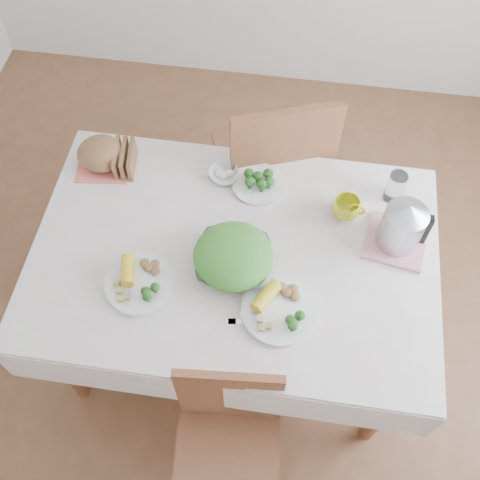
# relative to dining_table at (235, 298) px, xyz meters

# --- Properties ---
(floor) EXTENTS (3.60, 3.60, 0.00)m
(floor) POSITION_rel_dining_table_xyz_m (0.00, 0.00, -0.38)
(floor) COLOR brown
(floor) RESTS_ON ground
(dining_table) EXTENTS (1.40, 0.90, 0.75)m
(dining_table) POSITION_rel_dining_table_xyz_m (0.00, 0.00, 0.00)
(dining_table) COLOR brown
(dining_table) RESTS_ON floor
(tablecloth) EXTENTS (1.50, 1.00, 0.01)m
(tablecloth) POSITION_rel_dining_table_xyz_m (0.00, 0.00, 0.38)
(tablecloth) COLOR silver
(tablecloth) RESTS_ON dining_table
(chair_near) EXTENTS (0.41, 0.41, 0.84)m
(chair_near) POSITION_rel_dining_table_xyz_m (0.07, -0.66, 0.09)
(chair_near) COLOR brown
(chair_near) RESTS_ON floor
(chair_far) EXTENTS (0.60, 0.60, 1.04)m
(chair_far) POSITION_rel_dining_table_xyz_m (0.06, 0.67, 0.09)
(chair_far) COLOR brown
(chair_far) RESTS_ON floor
(salad_bowl) EXTENTS (0.27, 0.27, 0.07)m
(salad_bowl) POSITION_rel_dining_table_xyz_m (0.01, -0.05, 0.42)
(salad_bowl) COLOR white
(salad_bowl) RESTS_ON tablecloth
(dinner_plate_left) EXTENTS (0.28, 0.28, 0.02)m
(dinner_plate_left) POSITION_rel_dining_table_xyz_m (-0.31, -0.18, 0.40)
(dinner_plate_left) COLOR white
(dinner_plate_left) RESTS_ON tablecloth
(dinner_plate_right) EXTENTS (0.38, 0.38, 0.02)m
(dinner_plate_right) POSITION_rel_dining_table_xyz_m (0.19, -0.22, 0.40)
(dinner_plate_right) COLOR white
(dinner_plate_right) RESTS_ON tablecloth
(broccoli_plate) EXTENTS (0.28, 0.28, 0.02)m
(broccoli_plate) POSITION_rel_dining_table_xyz_m (0.05, 0.32, 0.40)
(broccoli_plate) COLOR beige
(broccoli_plate) RESTS_ON tablecloth
(napkin) EXTENTS (0.23, 0.23, 0.00)m
(napkin) POSITION_rel_dining_table_xyz_m (-0.59, 0.34, 0.39)
(napkin) COLOR #F76E62
(napkin) RESTS_ON tablecloth
(bread_loaf) EXTENTS (0.25, 0.24, 0.11)m
(bread_loaf) POSITION_rel_dining_table_xyz_m (-0.59, 0.34, 0.45)
(bread_loaf) COLOR brown
(bread_loaf) RESTS_ON napkin
(fruit_bowl) EXTENTS (0.14, 0.14, 0.04)m
(fruit_bowl) POSITION_rel_dining_table_xyz_m (-0.09, 0.34, 0.41)
(fruit_bowl) COLOR white
(fruit_bowl) RESTS_ON tablecloth
(yellow_mug) EXTENTS (0.13, 0.13, 0.08)m
(yellow_mug) POSITION_rel_dining_table_xyz_m (0.40, 0.23, 0.43)
(yellow_mug) COLOR yellow
(yellow_mug) RESTS_ON tablecloth
(glass_tumbler) EXTENTS (0.09, 0.09, 0.13)m
(glass_tumbler) POSITION_rel_dining_table_xyz_m (0.58, 0.34, 0.45)
(glass_tumbler) COLOR white
(glass_tumbler) RESTS_ON tablecloth
(pink_tray) EXTENTS (0.25, 0.25, 0.02)m
(pink_tray) POSITION_rel_dining_table_xyz_m (0.59, 0.13, 0.40)
(pink_tray) COLOR #D07F8B
(pink_tray) RESTS_ON tablecloth
(electric_kettle) EXTENTS (0.16, 0.16, 0.21)m
(electric_kettle) POSITION_rel_dining_table_xyz_m (0.59, 0.13, 0.51)
(electric_kettle) COLOR #B2B5BA
(electric_kettle) RESTS_ON pink_tray
(fork_left) EXTENTS (0.05, 0.21, 0.00)m
(fork_left) POSITION_rel_dining_table_xyz_m (0.08, -0.11, 0.39)
(fork_left) COLOR silver
(fork_left) RESTS_ON tablecloth
(fork_right) EXTENTS (0.04, 0.20, 0.00)m
(fork_right) POSITION_rel_dining_table_xyz_m (0.08, -0.16, 0.39)
(fork_right) COLOR silver
(fork_right) RESTS_ON tablecloth
(knife) EXTENTS (0.18, 0.04, 0.00)m
(knife) POSITION_rel_dining_table_xyz_m (0.11, -0.27, 0.39)
(knife) COLOR silver
(knife) RESTS_ON tablecloth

